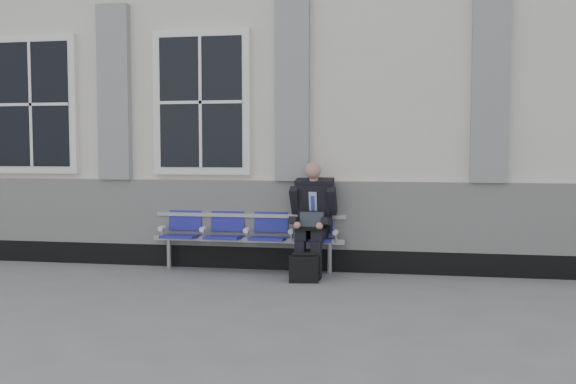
# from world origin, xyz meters

# --- Properties ---
(ground) EXTENTS (70.00, 70.00, 0.00)m
(ground) POSITION_xyz_m (0.00, 0.00, 0.00)
(ground) COLOR slate
(ground) RESTS_ON ground
(station_building) EXTENTS (14.40, 4.40, 4.49)m
(station_building) POSITION_xyz_m (-0.02, 3.47, 2.22)
(station_building) COLOR silver
(station_building) RESTS_ON ground
(bench) EXTENTS (2.60, 0.47, 0.91)m
(bench) POSITION_xyz_m (1.02, 1.32, 0.55)
(bench) COLOR #9EA0A3
(bench) RESTS_ON ground
(businessman) EXTENTS (0.60, 0.81, 1.46)m
(businessman) POSITION_xyz_m (1.91, 1.19, 0.78)
(businessman) COLOR black
(businessman) RESTS_ON ground
(briefcase) EXTENTS (0.38, 0.20, 0.37)m
(briefcase) POSITION_xyz_m (1.87, 0.70, 0.17)
(briefcase) COLOR black
(briefcase) RESTS_ON ground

